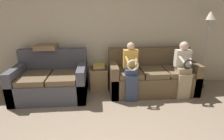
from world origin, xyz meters
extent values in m
cube|color=beige|center=(0.00, 2.73, 1.27)|extent=(7.31, 0.06, 2.55)
cube|color=brown|center=(1.17, 2.21, 0.22)|extent=(1.91, 0.87, 0.44)
cube|color=brown|center=(1.17, 2.54, 0.69)|extent=(1.91, 0.20, 0.51)
cube|color=brown|center=(0.29, 2.21, 0.35)|extent=(0.16, 0.87, 0.69)
cube|color=brown|center=(2.05, 2.21, 0.35)|extent=(0.16, 0.87, 0.69)
cube|color=brown|center=(0.64, 2.11, 0.49)|extent=(0.50, 0.63, 0.11)
cube|color=brown|center=(1.17, 2.11, 0.49)|extent=(0.50, 0.63, 0.11)
cube|color=brown|center=(1.70, 2.11, 0.49)|extent=(0.50, 0.63, 0.11)
cube|color=#4C4C56|center=(-1.04, 2.13, 0.21)|extent=(1.48, 0.98, 0.42)
cube|color=#4C4C56|center=(-1.04, 2.53, 0.69)|extent=(1.48, 0.20, 0.55)
cube|color=#4C4C56|center=(-1.70, 2.13, 0.35)|extent=(0.16, 0.98, 0.69)
cube|color=#4C4C56|center=(-0.38, 2.13, 0.35)|extent=(0.16, 0.98, 0.69)
cube|color=brown|center=(-1.33, 2.03, 0.47)|extent=(0.55, 0.74, 0.11)
cube|color=brown|center=(-0.75, 2.03, 0.47)|extent=(0.55, 0.74, 0.11)
cube|color=#384260|center=(0.62, 1.78, 0.27)|extent=(0.24, 0.10, 0.55)
cube|color=#384260|center=(0.62, 1.92, 0.60)|extent=(0.24, 0.28, 0.11)
cube|color=gold|center=(0.62, 1.99, 0.84)|extent=(0.29, 0.14, 0.37)
sphere|color=#DBB293|center=(0.62, 1.99, 1.10)|extent=(0.16, 0.16, 0.16)
torus|color=white|center=(0.62, 1.72, 0.79)|extent=(0.23, 0.04, 0.23)
cylinder|color=gold|center=(0.53, 1.85, 0.87)|extent=(0.11, 0.31, 0.21)
cylinder|color=gold|center=(0.71, 1.85, 0.87)|extent=(0.11, 0.31, 0.21)
cube|color=tan|center=(1.72, 1.78, 0.27)|extent=(0.27, 0.10, 0.55)
cube|color=tan|center=(1.72, 1.92, 0.60)|extent=(0.27, 0.28, 0.11)
cube|color=silver|center=(1.72, 1.99, 0.83)|extent=(0.31, 0.14, 0.35)
sphere|color=beige|center=(1.72, 1.99, 1.09)|extent=(0.18, 0.18, 0.18)
torus|color=black|center=(1.72, 1.72, 0.78)|extent=(0.21, 0.04, 0.21)
cylinder|color=silver|center=(1.63, 1.85, 0.86)|extent=(0.13, 0.31, 0.20)
cylinder|color=silver|center=(1.82, 1.85, 0.86)|extent=(0.13, 0.31, 0.20)
cube|color=tan|center=(-0.02, 2.48, 0.25)|extent=(0.41, 0.39, 0.49)
cube|color=tan|center=(-0.02, 2.48, 0.49)|extent=(0.43, 0.41, 0.02)
cube|color=#7A4284|center=(-0.02, 2.46, 0.51)|extent=(0.26, 0.24, 0.04)
cube|color=gold|center=(-0.02, 2.49, 0.56)|extent=(0.26, 0.30, 0.05)
cylinder|color=#2D2B28|center=(2.44, 2.39, 0.01)|extent=(0.26, 0.26, 0.02)
cylinder|color=#B7B7BC|center=(2.44, 2.39, 0.80)|extent=(0.03, 0.03, 1.56)
cone|color=beige|center=(2.44, 2.39, 1.67)|extent=(0.26, 0.26, 0.18)
cube|color=#846B4C|center=(-1.16, 2.53, 1.01)|extent=(0.45, 0.45, 0.10)
camera|label=1|loc=(-0.04, -1.39, 1.77)|focal=28.00mm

